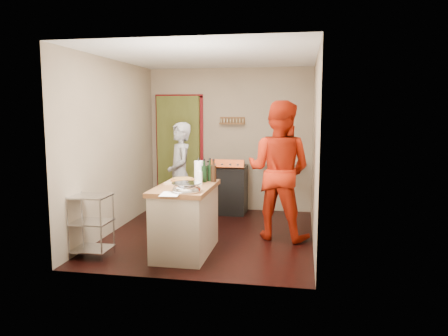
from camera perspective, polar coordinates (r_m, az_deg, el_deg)
The scene contains 10 objects.
floor at distance 6.59m, azimuth -1.82°, elevation -8.72°, with size 3.50×3.50×0.00m, color black.
back_wall at distance 8.23m, azimuth -3.61°, elevation 2.60°, with size 3.00×0.44×2.60m.
left_wall at distance 6.82m, azimuth -14.30°, elevation 2.74°, with size 0.04×3.50×2.60m, color tan.
right_wall at distance 6.20m, azimuth 11.81°, elevation 2.35°, with size 0.04×3.50×2.60m, color tan.
ceiling at distance 6.36m, azimuth -1.93°, elevation 14.45°, with size 3.00×3.50×0.02m, color white.
stove at distance 7.84m, azimuth 0.70°, elevation -2.68°, with size 0.60×0.63×1.00m.
wire_shelving at distance 5.80m, azimuth -16.98°, elevation -6.84°, with size 0.48×0.40×0.80m.
island at distance 5.69m, azimuth -5.02°, elevation -6.46°, with size 0.70×1.33×1.20m.
person_stripe at distance 6.90m, azimuth -5.74°, elevation -0.94°, with size 0.60×0.40×1.66m, color #B5B5BA.
person_red at distance 6.30m, azimuth 7.17°, elevation -0.31°, with size 0.96×0.75×1.98m, color #B6230C.
Camera 1 is at (1.34, -6.18, 1.86)m, focal length 35.00 mm.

